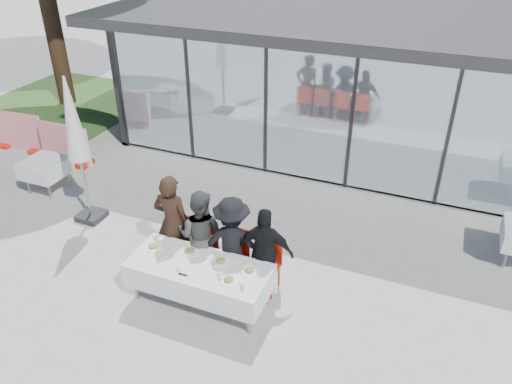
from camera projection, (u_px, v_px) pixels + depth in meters
ground at (229, 287)px, 8.49m from camera, size 90.00×90.00×0.00m
pavilion at (425, 52)px, 13.22m from camera, size 14.80×8.80×3.44m
dining_table at (200, 275)px, 7.92m from camera, size 2.26×0.96×0.75m
diner_a at (173, 223)px, 8.51m from camera, size 0.71×0.71×1.83m
diner_chair_a at (178, 238)px, 8.79m from camera, size 0.44×0.44×0.97m
diner_b at (200, 234)px, 8.38m from camera, size 0.91×0.91×1.66m
diner_chair_b at (204, 245)px, 8.61m from camera, size 0.44×0.44×0.97m
diner_c at (232, 242)px, 8.19m from camera, size 1.30×1.30×1.65m
diner_chair_c at (235, 253)px, 8.42m from camera, size 0.44×0.44×0.97m
diner_d at (265, 252)px, 8.02m from camera, size 1.06×1.06×1.59m
diner_chair_d at (267, 261)px, 8.23m from camera, size 0.44×0.44×0.97m
plate_a at (153, 247)px, 8.18m from camera, size 0.28×0.28×0.07m
plate_b at (191, 251)px, 8.07m from camera, size 0.28×0.28×0.07m
plate_c at (221, 261)px, 7.84m from camera, size 0.28×0.28×0.07m
plate_d at (250, 270)px, 7.66m from camera, size 0.28×0.28×0.07m
plate_extra at (229, 280)px, 7.47m from camera, size 0.28×0.28×0.07m
juice_bottle at (158, 254)px, 7.90m from camera, size 0.06×0.06×0.17m
drinking_glasses at (214, 276)px, 7.50m from camera, size 1.13×0.17×0.10m
folded_eyeglasses at (183, 275)px, 7.60m from camera, size 0.14×0.03×0.01m
spare_table_left at (45, 168)px, 11.00m from camera, size 0.86×0.86×0.74m
market_umbrella at (74, 129)px, 9.27m from camera, size 0.50×0.50×3.00m
grass_patch at (68, 102)px, 16.02m from camera, size 5.00×5.00×0.02m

